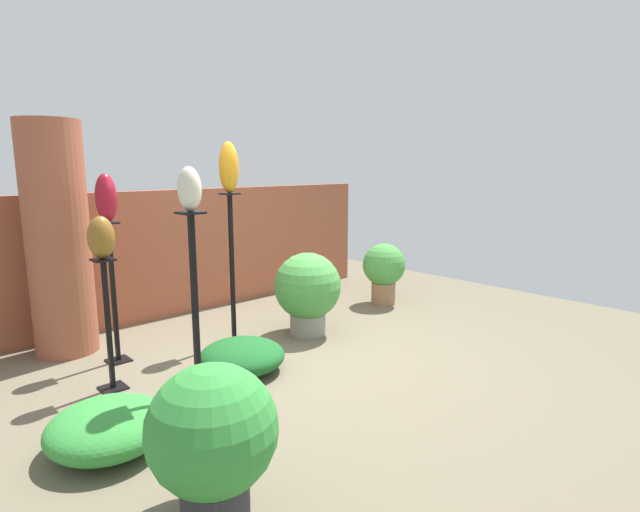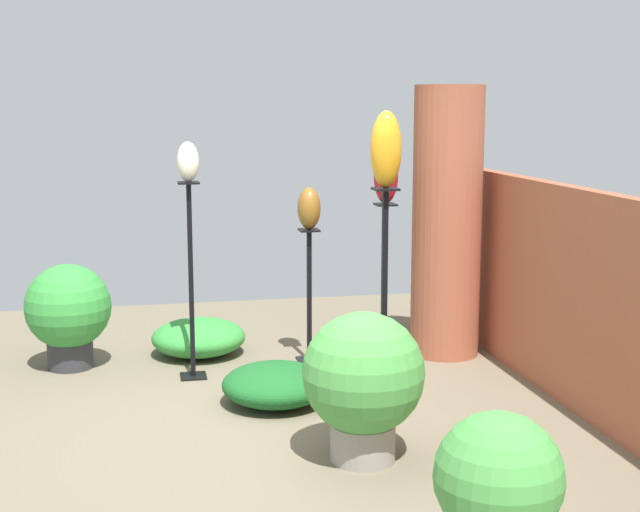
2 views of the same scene
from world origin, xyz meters
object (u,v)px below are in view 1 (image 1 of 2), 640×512
pedestal_amber (232,275)px  potted_plant_back_center (213,435)px  brick_pillar (58,240)px  art_vase_ivory (189,189)px  pedestal_bronze (109,331)px  art_vase_amber (229,167)px  pedestal_ivory (196,328)px  art_vase_ruby (106,198)px  art_vase_bronze (101,238)px  potted_plant_mid_left (308,289)px  pedestal_ruby (114,299)px  potted_plant_front_right (384,269)px

pedestal_amber → potted_plant_back_center: (-1.56, -2.17, -0.25)m
brick_pillar → potted_plant_back_center: brick_pillar is taller
brick_pillar → art_vase_ivory: (0.25, -2.13, 0.55)m
pedestal_bronze → art_vase_amber: art_vase_amber is taller
brick_pillar → pedestal_ivory: 2.19m
brick_pillar → pedestal_bronze: (-0.01, -1.16, -0.62)m
brick_pillar → art_vase_ruby: (0.26, -0.60, 0.42)m
art_vase_ruby → art_vase_bronze: art_vase_ruby is taller
potted_plant_back_center → art_vase_ivory: bearing=64.5°
brick_pillar → pedestal_ivory: size_ratio=1.48×
art_vase_bronze → potted_plant_mid_left: size_ratio=0.38×
pedestal_ivory → art_vase_amber: size_ratio=3.03×
pedestal_amber → art_vase_bronze: pedestal_amber is taller
pedestal_ruby → potted_plant_mid_left: 1.94m
pedestal_amber → pedestal_ivory: size_ratio=1.02×
pedestal_ivory → pedestal_bronze: size_ratio=1.38×
art_vase_ivory → art_vase_bronze: size_ratio=0.88×
art_vase_bronze → brick_pillar: bearing=89.7°
art_vase_ivory → potted_plant_front_right: 3.74m
pedestal_ivory → art_vase_ruby: (0.01, 1.53, 0.84)m
art_vase_amber → art_vase_ivory: bearing=-132.2°
art_vase_ruby → art_vase_amber: (1.09, -0.31, 0.26)m
potted_plant_front_right → art_vase_amber: bearing=176.7°
pedestal_ruby → potted_plant_back_center: (-0.47, -2.48, -0.14)m
pedestal_ruby → art_vase_bronze: (-0.27, -0.56, 0.66)m
pedestal_bronze → potted_plant_back_center: 1.93m
brick_pillar → art_vase_ivory: size_ratio=7.51×
brick_pillar → art_vase_amber: (1.35, -0.91, 0.68)m
potted_plant_mid_left → pedestal_ruby: bearing=160.7°
pedestal_bronze → potted_plant_front_right: size_ratio=1.35×
brick_pillar → potted_plant_back_center: size_ratio=2.67×
art_vase_ruby → art_vase_ivory: art_vase_ivory is taller
potted_plant_front_right → art_vase_bronze: bearing=-178.1°
pedestal_bronze → art_vase_ivory: 1.54m
pedestal_ivory → art_vase_ruby: size_ratio=3.51×
pedestal_amber → art_vase_ivory: art_vase_ivory is taller
art_vase_ruby → potted_plant_back_center: art_vase_ruby is taller
brick_pillar → pedestal_ruby: brick_pillar is taller
pedestal_ivory → art_vase_bronze: (-0.25, 0.97, 0.56)m
pedestal_amber → potted_plant_mid_left: (0.74, -0.33, -0.22)m
art_vase_ruby → art_vase_bronze: (-0.27, -0.56, -0.27)m
pedestal_bronze → potted_plant_back_center: pedestal_bronze is taller
art_vase_ruby → potted_plant_front_right: (3.36, -0.44, -1.06)m
pedestal_ruby → potted_plant_front_right: (3.36, -0.44, -0.13)m
art_vase_amber → art_vase_bronze: size_ratio=1.48×
pedestal_amber → art_vase_bronze: (-1.36, -0.25, 0.55)m
art_vase_ivory → art_vase_bronze: 1.08m
pedestal_amber → art_vase_amber: art_vase_amber is taller
art_vase_ruby → art_vase_bronze: bearing=-115.3°
pedestal_bronze → art_vase_bronze: (-0.00, 0.00, 0.77)m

